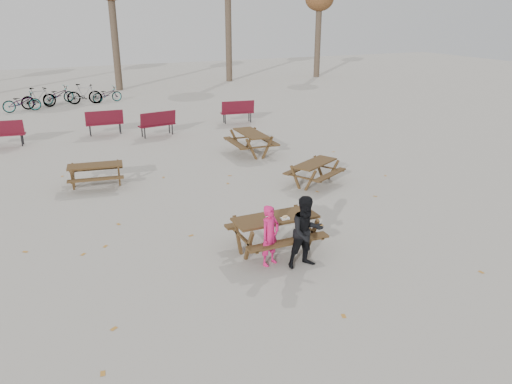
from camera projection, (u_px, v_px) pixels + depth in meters
name	position (u px, v px, depth m)	size (l,w,h in m)	color
ground	(275.00, 250.00, 10.82)	(80.00, 80.00, 0.00)	gray
main_picnic_table	(275.00, 225.00, 10.62)	(1.80, 1.45, 0.78)	#392514
food_tray	(285.00, 218.00, 10.43)	(0.18, 0.11, 0.04)	white
bread_roll	(285.00, 217.00, 10.41)	(0.14, 0.06, 0.05)	tan
soda_bottle	(267.00, 219.00, 10.28)	(0.07, 0.07, 0.17)	silver
child	(270.00, 236.00, 10.01)	(0.46, 0.30, 1.27)	#D01A60
adult	(306.00, 232.00, 9.88)	(0.73, 0.57, 1.50)	black
picnic_table_east	(315.00, 173.00, 14.79)	(1.55, 1.25, 0.67)	#392514
picnic_table_north	(96.00, 176.00, 14.57)	(1.55, 1.25, 0.67)	#392514
picnic_table_far	(251.00, 143.00, 17.88)	(1.81, 1.46, 0.78)	#392514
park_bench_row	(131.00, 122.00, 20.62)	(11.24, 1.78, 1.03)	maroon
bicycle_row	(60.00, 97.00, 26.66)	(6.17, 2.83, 1.09)	black
fallen_leaves	(250.00, 207.00, 13.15)	(11.00, 11.00, 0.01)	#AE7329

